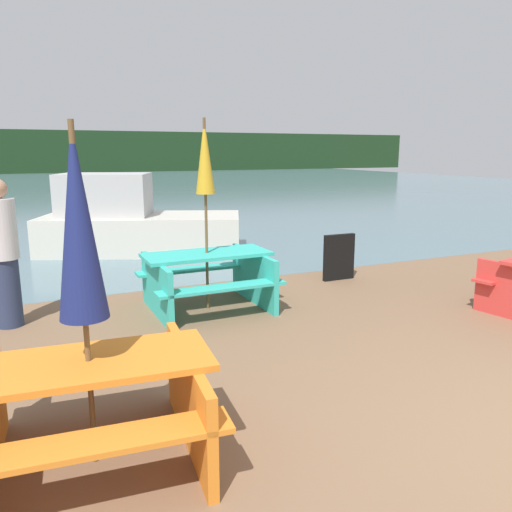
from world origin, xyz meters
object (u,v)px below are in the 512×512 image
Objects in this scene: person at (3,254)px; signboard at (339,257)px; umbrella_navy at (78,224)px; umbrella_gold at (205,160)px; picnic_table_orange at (91,401)px; picnic_table_teal at (207,275)px; boat at (133,224)px.

person is 4.87m from signboard.
umbrella_gold is (1.80, 2.88, 0.34)m from umbrella_navy.
picnic_table_orange is 3.30m from person.
picnic_table_teal is 2.21× the size of signboard.
picnic_table_orange is 3.72m from umbrella_gold.
boat is at bearing 92.01° from umbrella_gold.
person is at bearing 100.55° from picnic_table_orange.
person reaches higher than boat.
umbrella_navy reaches higher than boat.
signboard is (2.60, -3.75, -0.21)m from boat.
person is (-2.24, -3.98, 0.30)m from boat.
umbrella_gold is at bearing 58.09° from picnic_table_orange.
umbrella_navy is (-1.80, -2.88, 1.17)m from picnic_table_teal.
person is at bearing -177.20° from signboard.
person reaches higher than picnic_table_teal.
umbrella_gold reaches higher than boat.
umbrella_gold reaches higher than person.
picnic_table_orange is 0.39× the size of boat.
umbrella_gold is at bearing -167.00° from signboard.
boat is (1.65, 7.20, 0.15)m from picnic_table_orange.
umbrella_gold is 2.97m from signboard.
picnic_table_orange is 1.03× the size of picnic_table_teal.
signboard is at bearing -33.27° from boat.
person is 2.35× the size of signboard.
boat is (-0.15, 4.31, -1.37)m from umbrella_gold.
boat reaches higher than picnic_table_orange.
signboard is at bearing 39.11° from picnic_table_orange.
picnic_table_orange is at bearing -121.91° from picnic_table_teal.
umbrella_gold is at bearing 58.09° from umbrella_navy.
person is at bearing 172.20° from umbrella_gold.
signboard is (4.24, 3.45, -1.25)m from umbrella_navy.
picnic_table_orange is at bearing -79.45° from person.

